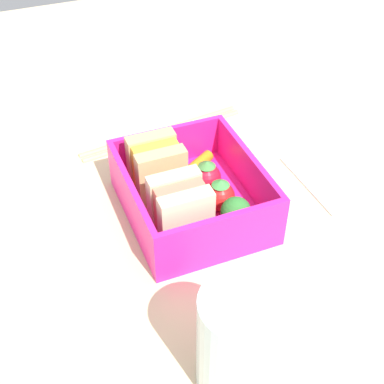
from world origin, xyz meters
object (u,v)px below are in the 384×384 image
(sandwich_left, at_px, (180,209))
(chopstick_pair, at_px, (162,131))
(folded_napkin, at_px, (347,172))
(drinking_glass, at_px, (240,343))
(sandwich_center_left, at_px, (157,167))
(strawberry_left, at_px, (220,195))
(broccoli_floret, at_px, (236,213))
(carrot_stick_far_left, at_px, (196,166))
(strawberry_far_left, at_px, (207,177))

(sandwich_left, height_order, chopstick_pair, sandwich_left)
(folded_napkin, bearing_deg, sandwich_left, 97.08)
(drinking_glass, xyz_separation_m, folded_napkin, (0.18, -0.22, -0.04))
(sandwich_center_left, relative_size, strawberry_left, 1.63)
(sandwich_center_left, distance_m, broccoli_floret, 0.10)
(carrot_stick_far_left, bearing_deg, broccoli_floret, 179.23)
(sandwich_left, xyz_separation_m, chopstick_pair, (0.18, -0.04, -0.04))
(sandwich_left, bearing_deg, sandwich_center_left, 0.00)
(sandwich_left, height_order, broccoli_floret, sandwich_left)
(folded_napkin, bearing_deg, chopstick_pair, 47.68)
(sandwich_center_left, relative_size, carrot_stick_far_left, 1.21)
(strawberry_left, height_order, drinking_glass, drinking_glass)
(broccoli_floret, xyz_separation_m, carrot_stick_far_left, (0.10, -0.00, -0.02))
(strawberry_left, xyz_separation_m, carrot_stick_far_left, (0.06, -0.00, -0.01))
(sandwich_left, distance_m, broccoli_floret, 0.05)
(broccoli_floret, distance_m, carrot_stick_far_left, 0.10)
(broccoli_floret, relative_size, carrot_stick_far_left, 0.85)
(carrot_stick_far_left, bearing_deg, strawberry_left, 179.62)
(sandwich_center_left, xyz_separation_m, drinking_glass, (-0.22, 0.01, 0.01))
(drinking_glass, bearing_deg, broccoli_floret, -24.61)
(sandwich_center_left, xyz_separation_m, chopstick_pair, (0.11, -0.04, -0.04))
(sandwich_left, xyz_separation_m, folded_napkin, (0.03, -0.21, -0.04))
(folded_napkin, bearing_deg, broccoli_floret, 105.87)
(drinking_glass, bearing_deg, folded_napkin, -51.28)
(chopstick_pair, relative_size, drinking_glass, 2.26)
(strawberry_left, relative_size, folded_napkin, 0.32)
(broccoli_floret, bearing_deg, sandwich_left, 67.38)
(sandwich_left, xyz_separation_m, sandwich_center_left, (0.07, 0.00, 0.00))
(drinking_glass, distance_m, folded_napkin, 0.29)
(sandwich_left, relative_size, strawberry_left, 1.63)
(sandwich_center_left, relative_size, strawberry_far_left, 1.61)
(broccoli_floret, distance_m, drinking_glass, 0.15)
(broccoli_floret, bearing_deg, strawberry_far_left, 0.20)
(strawberry_left, bearing_deg, strawberry_far_left, 2.12)
(strawberry_far_left, relative_size, folded_napkin, 0.33)
(strawberry_left, relative_size, strawberry_far_left, 0.99)
(sandwich_center_left, xyz_separation_m, broccoli_floret, (-0.09, -0.05, -0.00))
(strawberry_left, bearing_deg, broccoli_floret, 178.57)
(sandwich_center_left, height_order, broccoli_floret, sandwich_center_left)
(strawberry_left, xyz_separation_m, folded_napkin, (0.01, -0.16, -0.03))
(strawberry_far_left, distance_m, folded_napkin, 0.17)
(sandwich_left, relative_size, drinking_glass, 0.62)
(strawberry_left, xyz_separation_m, chopstick_pair, (0.16, 0.01, -0.02))
(strawberry_far_left, bearing_deg, carrot_stick_far_left, -2.80)
(sandwich_center_left, relative_size, broccoli_floret, 1.43)
(strawberry_left, distance_m, carrot_stick_far_left, 0.06)
(sandwich_center_left, distance_m, folded_napkin, 0.22)
(sandwich_left, relative_size, chopstick_pair, 0.27)
(strawberry_left, xyz_separation_m, strawberry_far_left, (0.03, 0.00, 0.00))
(carrot_stick_far_left, height_order, drinking_glass, drinking_glass)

